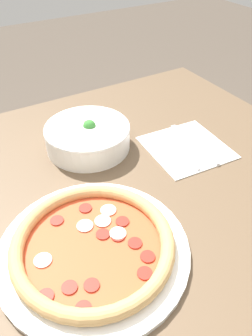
{
  "coord_description": "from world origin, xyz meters",
  "views": [
    {
      "loc": [
        -0.16,
        -0.43,
        1.22
      ],
      "look_at": [
        0.13,
        0.08,
        0.74
      ],
      "focal_mm": 35.0,
      "sensor_mm": 36.0,
      "label": 1
    }
  ],
  "objects": [
    {
      "name": "knife",
      "position": [
        0.35,
        0.08,
        0.73
      ],
      "size": [
        0.02,
        0.2,
        0.01
      ],
      "rotation": [
        0.0,
        0.0,
        1.52
      ],
      "color": "silver",
      "rests_on": "napkin"
    },
    {
      "name": "fork",
      "position": [
        0.29,
        0.09,
        0.73
      ],
      "size": [
        0.02,
        0.18,
        0.0
      ],
      "rotation": [
        0.0,
        0.0,
        1.52
      ],
      "color": "silver",
      "rests_on": "napkin"
    },
    {
      "name": "napkin",
      "position": [
        0.32,
        0.09,
        0.72
      ],
      "size": [
        0.21,
        0.21,
        0.0
      ],
      "color": "white",
      "rests_on": "dining_table"
    },
    {
      "name": "pizza",
      "position": [
        -0.03,
        -0.08,
        0.74
      ],
      "size": [
        0.35,
        0.35,
        0.04
      ],
      "color": "white",
      "rests_on": "dining_table"
    },
    {
      "name": "dining_table",
      "position": [
        0.0,
        0.0,
        0.63
      ],
      "size": [
        1.29,
        1.02,
        0.72
      ],
      "color": "brown",
      "rests_on": "ground_plane"
    },
    {
      "name": "bowl",
      "position": [
        0.11,
        0.22,
        0.76
      ],
      "size": [
        0.21,
        0.21,
        0.08
      ],
      "color": "white",
      "rests_on": "dining_table"
    }
  ]
}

